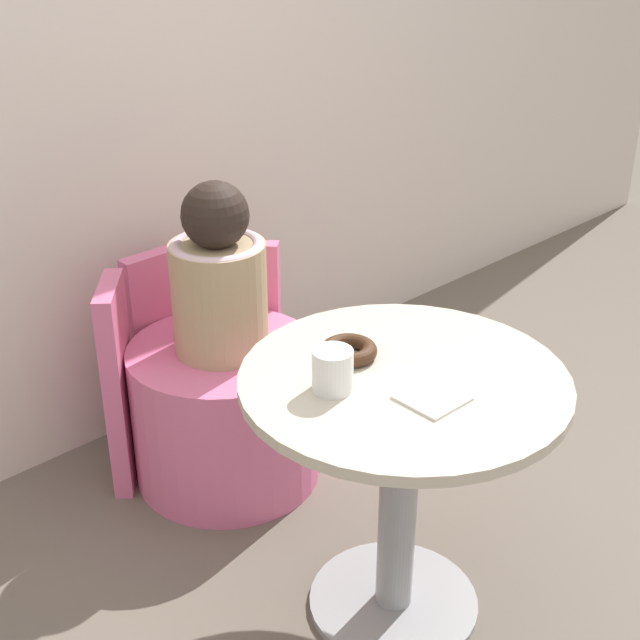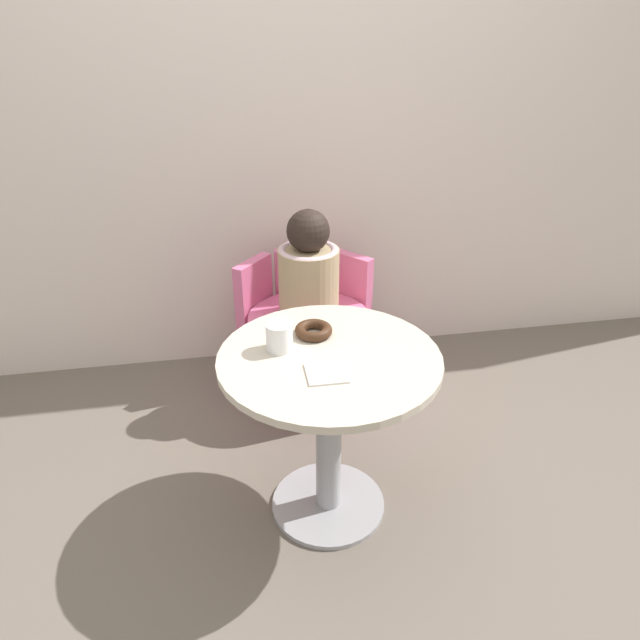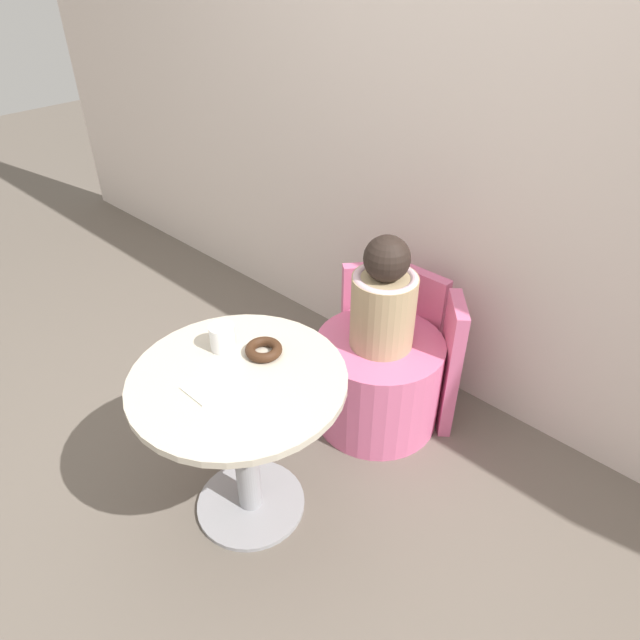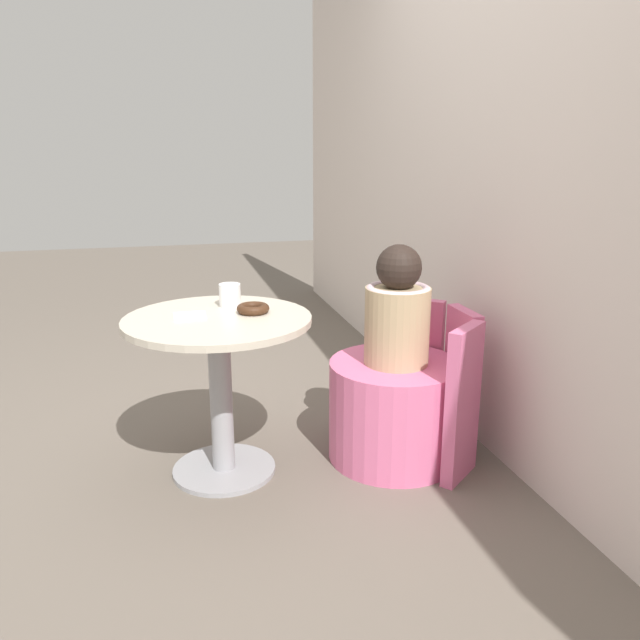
{
  "view_description": "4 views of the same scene",
  "coord_description": "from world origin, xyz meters",
  "px_view_note": "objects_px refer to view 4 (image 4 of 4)",
  "views": [
    {
      "loc": [
        -1.23,
        -1.02,
        1.55
      ],
      "look_at": [
        0.03,
        0.31,
        0.63
      ],
      "focal_mm": 50.0,
      "sensor_mm": 36.0,
      "label": 1
    },
    {
      "loc": [
        -0.3,
        -1.44,
        1.53
      ],
      "look_at": [
        0.01,
        0.35,
        0.57
      ],
      "focal_mm": 32.0,
      "sensor_mm": 36.0,
      "label": 2
    },
    {
      "loc": [
        1.09,
        -0.8,
        1.78
      ],
      "look_at": [
        -0.01,
        0.38,
        0.66
      ],
      "focal_mm": 32.0,
      "sensor_mm": 36.0,
      "label": 3
    },
    {
      "loc": [
        2.19,
        -0.17,
        1.22
      ],
      "look_at": [
        0.06,
        0.38,
        0.61
      ],
      "focal_mm": 35.0,
      "sensor_mm": 36.0,
      "label": 4
    }
  ],
  "objects_px": {
    "round_table": "(219,361)",
    "child_figure": "(397,312)",
    "tub_chair": "(394,410)",
    "donut": "(253,309)",
    "cup": "(230,295)"
  },
  "relations": [
    {
      "from": "child_figure",
      "to": "donut",
      "type": "relative_size",
      "value": 3.83
    },
    {
      "from": "child_figure",
      "to": "cup",
      "type": "distance_m",
      "value": 0.65
    },
    {
      "from": "round_table",
      "to": "tub_chair",
      "type": "height_order",
      "value": "round_table"
    },
    {
      "from": "donut",
      "to": "cup",
      "type": "height_order",
      "value": "cup"
    },
    {
      "from": "tub_chair",
      "to": "cup",
      "type": "distance_m",
      "value": 0.8
    },
    {
      "from": "tub_chair",
      "to": "child_figure",
      "type": "distance_m",
      "value": 0.41
    },
    {
      "from": "round_table",
      "to": "child_figure",
      "type": "bearing_deg",
      "value": 86.24
    },
    {
      "from": "round_table",
      "to": "donut",
      "type": "height_order",
      "value": "donut"
    },
    {
      "from": "child_figure",
      "to": "cup",
      "type": "height_order",
      "value": "child_figure"
    },
    {
      "from": "round_table",
      "to": "cup",
      "type": "height_order",
      "value": "cup"
    },
    {
      "from": "tub_chair",
      "to": "child_figure",
      "type": "bearing_deg",
      "value": 0.0
    },
    {
      "from": "cup",
      "to": "donut",
      "type": "bearing_deg",
      "value": 31.22
    },
    {
      "from": "round_table",
      "to": "child_figure",
      "type": "relative_size",
      "value": 1.47
    },
    {
      "from": "donut",
      "to": "child_figure",
      "type": "bearing_deg",
      "value": 82.58
    },
    {
      "from": "donut",
      "to": "round_table",
      "type": "bearing_deg",
      "value": -78.95
    }
  ]
}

